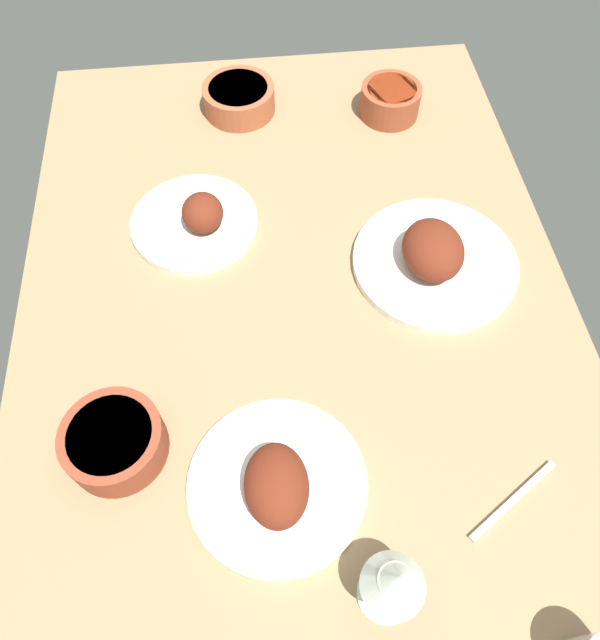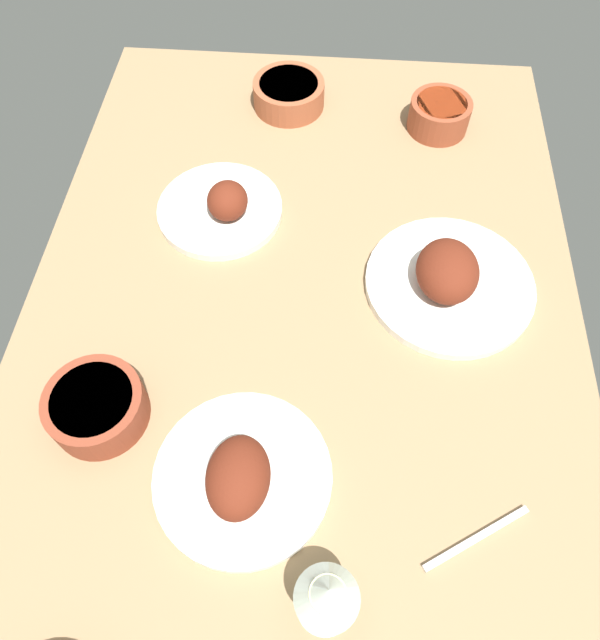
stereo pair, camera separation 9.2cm
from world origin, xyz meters
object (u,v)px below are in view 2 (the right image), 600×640
plate_near_viewer (222,207)px  bowl_potatoes (96,406)px  bowl_onions (289,93)px  wine_glass (328,595)px  bowl_sauce (439,114)px  plate_center_main (241,477)px  fork_loose (476,538)px  plate_far_side (448,279)px

plate_near_viewer → bowl_potatoes: size_ratio=1.60×
bowl_onions → wine_glass: size_ratio=1.03×
bowl_sauce → bowl_potatoes: 83.18cm
bowl_sauce → bowl_onions: size_ratio=0.83×
plate_center_main → bowl_potatoes: size_ratio=1.75×
plate_center_main → bowl_onions: 78.43cm
plate_center_main → wine_glass: bearing=40.0°
plate_center_main → fork_loose: size_ratio=1.50×
plate_center_main → fork_loose: bearing=80.9°
bowl_onions → bowl_potatoes: bearing=-16.5°
plate_far_side → bowl_sauce: (-39.33, 0.20, 0.70)cm
plate_center_main → bowl_sauce: plate_center_main is taller
plate_far_side → fork_loose: bearing=2.7°
plate_far_side → plate_near_viewer: plate_far_side is taller
bowl_onions → wine_glass: bearing=7.7°
bowl_potatoes → wine_glass: wine_glass is taller
plate_near_viewer → wine_glass: size_ratio=1.59×
plate_near_viewer → bowl_onions: 31.98cm
bowl_sauce → wine_glass: size_ratio=0.85×
plate_far_side → bowl_potatoes: bearing=-62.3°
plate_far_side → bowl_onions: plate_far_side is taller
fork_loose → wine_glass: bearing=174.3°
fork_loose → bowl_potatoes: bearing=134.2°
plate_near_viewer → bowl_potatoes: 41.39cm
bowl_sauce → wine_glass: (88.29, -17.37, 6.65)cm
bowl_onions → fork_loose: bearing=20.8°
plate_near_viewer → bowl_onions: bearing=163.5°
plate_near_viewer → bowl_sauce: (-26.20, 39.07, 1.38)cm
bowl_sauce → bowl_potatoes: bearing=-37.6°
plate_far_side → wine_glass: (48.96, -17.17, 7.35)cm
plate_far_side → plate_near_viewer: size_ratio=1.24×
bowl_potatoes → wine_glass: 40.81cm
bowl_sauce → bowl_potatoes: size_ratio=0.86×
plate_center_main → fork_loose: 31.52cm
bowl_sauce → fork_loose: bowl_sauce is taller
wine_glass → bowl_onions: bearing=-172.3°
fork_loose → bowl_onions: bearing=79.0°
bowl_sauce → plate_near_viewer: bearing=-56.2°
plate_near_viewer → wine_glass: 66.26cm
plate_center_main → bowl_onions: size_ratio=1.69×
fork_loose → plate_far_side: bearing=60.9°
fork_loose → plate_near_viewer: bearing=95.9°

